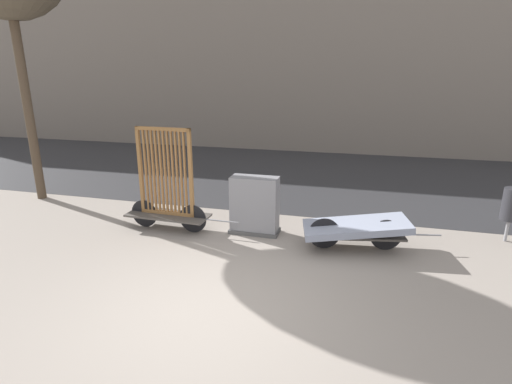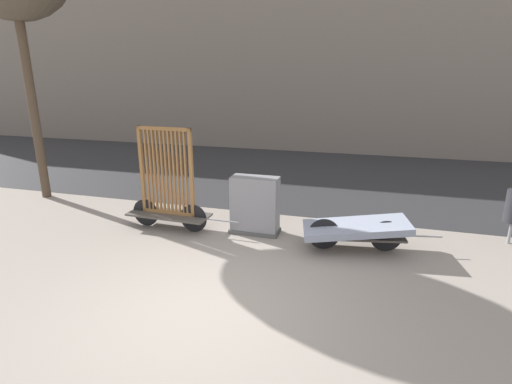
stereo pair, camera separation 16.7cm
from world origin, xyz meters
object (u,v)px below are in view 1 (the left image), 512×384
object	(u,v)px
bike_cart_with_bedframe	(167,195)
trash_bin	(512,205)
utility_cabinet	(255,207)
bike_cart_with_mattress	(356,228)

from	to	relation	value
bike_cart_with_bedframe	trash_bin	world-z (taller)	bike_cart_with_bedframe
utility_cabinet	trash_bin	distance (m)	5.02
bike_cart_with_mattress	utility_cabinet	distance (m)	2.07
bike_cart_with_mattress	utility_cabinet	world-z (taller)	utility_cabinet
bike_cart_with_bedframe	utility_cabinet	xyz separation A→B (m)	(1.82, 0.30, -0.20)
utility_cabinet	bike_cart_with_mattress	bearing A→B (deg)	-8.29
bike_cart_with_bedframe	trash_bin	xyz separation A→B (m)	(6.76, 1.15, -0.01)
bike_cart_with_bedframe	utility_cabinet	world-z (taller)	bike_cart_with_bedframe
trash_bin	utility_cabinet	bearing A→B (deg)	-170.19
bike_cart_with_bedframe	trash_bin	bearing A→B (deg)	11.45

